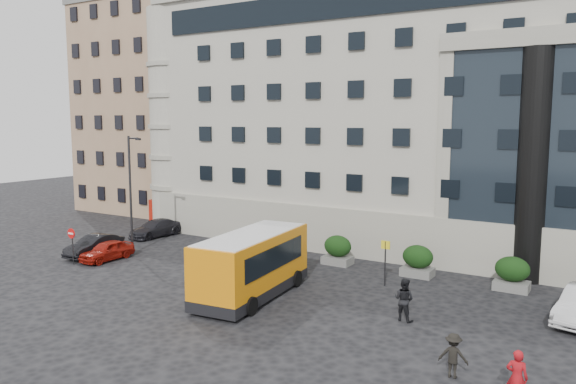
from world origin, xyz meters
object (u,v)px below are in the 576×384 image
Objects in this scene: red_truck at (183,203)px; pedestrian_c at (453,355)px; hedge_d at (512,273)px; street_lamp at (131,190)px; hedge_b at (338,250)px; no_entry_sign at (72,239)px; pedestrian_b at (404,299)px; parked_car_c at (156,228)px; hedge_a at (269,240)px; minibus at (252,262)px; parked_car_b at (94,246)px; parked_car_a at (107,251)px; pedestrian_a at (517,378)px; hedge_c at (418,261)px; bus_stop_sign at (385,255)px; parked_car_d at (203,213)px.

pedestrian_c is (29.26, -18.24, -0.78)m from red_truck.
street_lamp reaches higher than hedge_d.
red_truck is at bearing 161.24° from hedge_b.
street_lamp is 4.98m from no_entry_sign.
pedestrian_b is (21.26, 1.47, -0.67)m from no_entry_sign.
parked_car_c is at bearing 179.87° from hedge_d.
hedge_a is 9.89m from street_lamp.
no_entry_sign is at bearing 177.17° from minibus.
street_lamp is 24.96m from pedestrian_c.
parked_car_b is (-25.27, -6.60, -0.23)m from hedge_d.
parked_car_a is (-13.20, -6.97, -0.29)m from hedge_b.
parked_car_b is at bearing -77.04° from parked_car_c.
pedestrian_a is at bearing 144.68° from pedestrian_b.
minibus is 5.05× the size of pedestrian_c.
hedge_a is 19.72m from pedestrian_c.
parked_car_b is at bearing 167.65° from parked_car_a.
hedge_d is 26.25m from parked_car_c.
parked_car_a is at bearing -159.26° from hedge_c.
bus_stop_sign is at bearing -33.07° from hedge_b.
hedge_c is at bearing -18.70° from red_truck.
street_lamp reaches higher than no_entry_sign.
hedge_b is at bearing 20.07° from street_lamp.
street_lamp reaches higher than parked_car_c.
pedestrian_b is at bearing -7.26° from street_lamp.
hedge_c is 0.41× the size of parked_car_c.
bus_stop_sign is at bearing 18.08° from no_entry_sign.
street_lamp is 3.17× the size of bus_stop_sign.
hedge_d reaches higher than parked_car_c.
minibus reaches higher than hedge_c.
parked_car_a is (-18.40, -6.97, -0.29)m from hedge_c.
minibus reaches higher than parked_car_c.
minibus is 23.02m from red_truck.
pedestrian_a is at bearing -35.42° from hedge_a.
parked_car_b is 25.94m from pedestrian_c.
parked_car_c is 2.81× the size of pedestrian_c.
pedestrian_a is at bearing 151.05° from pedestrian_c.
parked_car_a is 0.83× the size of parked_car_c.
pedestrian_b is (1.86, -7.37, 0.06)m from hedge_c.
parked_car_d is (-27.77, 7.51, -0.25)m from hedge_d.
street_lamp is 27.36m from pedestrian_a.
pedestrian_a is (8.50, -10.00, -0.80)m from bus_stop_sign.
parked_car_c is (-20.15, 2.86, -1.07)m from bus_stop_sign.
hedge_b reaches higher than pedestrian_c.
hedge_a is 0.23× the size of minibus.
bus_stop_sign is (-6.10, -2.80, 0.80)m from hedge_d.
no_entry_sign is 15.86m from red_truck.
hedge_d is 28.77m from parked_car_d.
no_entry_sign reaches higher than parked_car_c.
hedge_c is at bearing 180.00° from hedge_d.
minibus is at bearing -133.94° from bus_stop_sign.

